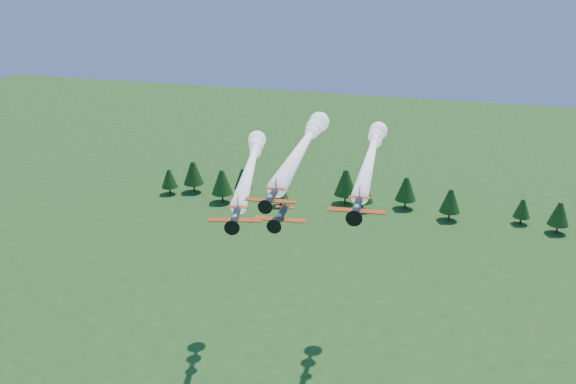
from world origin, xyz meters
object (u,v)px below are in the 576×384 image
(plane_left, at_px, (252,162))
(plane_right, at_px, (371,152))
(plane_slot, at_px, (280,216))
(plane_lead, at_px, (304,143))

(plane_left, distance_m, plane_right, 22.03)
(plane_slot, bearing_deg, plane_lead, 79.90)
(plane_left, relative_size, plane_slot, 5.42)
(plane_lead, relative_size, plane_right, 0.89)
(plane_right, height_order, plane_slot, plane_right)
(plane_slot, bearing_deg, plane_left, 115.70)
(plane_left, relative_size, plane_right, 0.93)
(plane_left, xyz_separation_m, plane_right, (21.26, 5.32, 2.24))
(plane_left, height_order, plane_right, plane_right)
(plane_lead, bearing_deg, plane_left, 137.04)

